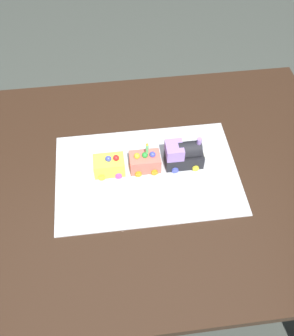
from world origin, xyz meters
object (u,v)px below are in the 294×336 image
object	(u,v)px
cake_locomotive	(184,154)
cake_car_gondola_lemon	(109,165)
cake_car_flatbed_coral	(145,162)
dining_table	(139,195)
birthday_candle	(147,148)

from	to	relation	value
cake_locomotive	cake_car_gondola_lemon	distance (m)	0.25
cake_car_flatbed_coral	cake_car_gondola_lemon	size ratio (longest dim) A/B	1.00
dining_table	cake_car_gondola_lemon	world-z (taller)	cake_car_gondola_lemon
cake_car_gondola_lemon	birthday_candle	size ratio (longest dim) A/B	1.97
dining_table	cake_locomotive	world-z (taller)	cake_locomotive
cake_car_gondola_lemon	dining_table	bearing A→B (deg)	159.41
dining_table	cake_car_flatbed_coral	distance (m)	0.15
cake_car_flatbed_coral	birthday_candle	xyz separation A→B (m)	(-0.01, 0.00, 0.07)
dining_table	cake_car_flatbed_coral	bearing A→B (deg)	-126.87
cake_car_flatbed_coral	birthday_candle	size ratio (longest dim) A/B	1.97
dining_table	cake_car_flatbed_coral	size ratio (longest dim) A/B	14.00
cake_car_flatbed_coral	cake_car_gondola_lemon	distance (m)	0.12
cake_car_flatbed_coral	birthday_candle	world-z (taller)	birthday_candle
cake_car_flatbed_coral	cake_car_gondola_lemon	bearing A→B (deg)	0.00
cake_car_flatbed_coral	cake_locomotive	bearing A→B (deg)	180.00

